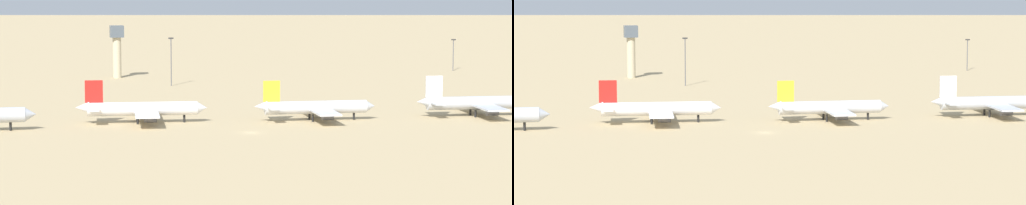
{
  "view_description": "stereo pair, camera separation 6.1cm",
  "coord_description": "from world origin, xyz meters",
  "views": [
    {
      "loc": [
        -55.32,
        -293.67,
        42.89
      ],
      "look_at": [
        4.18,
        14.92,
        6.0
      ],
      "focal_mm": 82.86,
      "sensor_mm": 36.0,
      "label": 1
    },
    {
      "loc": [
        -55.26,
        -293.68,
        42.89
      ],
      "look_at": [
        4.18,
        14.92,
        6.0
      ],
      "focal_mm": 82.86,
      "sensor_mm": 36.0,
      "label": 2
    }
  ],
  "objects": [
    {
      "name": "light_pole_west",
      "position": [
        -6.06,
        120.46,
        9.81
      ],
      "size": [
        1.8,
        0.5,
        17.16
      ],
      "color": "#59595E",
      "rests_on": "ground"
    },
    {
      "name": "parked_jet_red_2",
      "position": [
        -25.81,
        24.01,
        3.87
      ],
      "size": [
        35.76,
        30.11,
        11.81
      ],
      "rotation": [
        0.0,
        0.0,
        -0.07
      ],
      "color": "white",
      "rests_on": "ground"
    },
    {
      "name": "control_tower",
      "position": [
        -22.66,
        154.13,
        11.93
      ],
      "size": [
        5.2,
        5.2,
        19.78
      ],
      "color": "#C6B793",
      "rests_on": "ground"
    },
    {
      "name": "parked_jet_yellow_3",
      "position": [
        21.58,
        19.77,
        3.7
      ],
      "size": [
        34.09,
        28.54,
        11.29
      ],
      "rotation": [
        0.0,
        0.0,
        -0.02
      ],
      "color": "silver",
      "rests_on": "ground"
    },
    {
      "name": "ground",
      "position": [
        0.0,
        0.0,
        0.0
      ],
      "size": [
        4000.0,
        4000.0,
        0.0
      ],
      "primitive_type": "plane",
      "color": "tan"
    },
    {
      "name": "light_pole_mid",
      "position": [
        113.16,
        158.57,
        7.57
      ],
      "size": [
        1.8,
        0.5,
        12.82
      ],
      "color": "#59595E",
      "rests_on": "ground"
    },
    {
      "name": "parked_jet_white_4",
      "position": [
        68.91,
        20.32,
        3.84
      ],
      "size": [
        35.44,
        29.75,
        11.72
      ],
      "rotation": [
        0.0,
        0.0,
        -0.04
      ],
      "color": "silver",
      "rests_on": "ground"
    }
  ]
}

